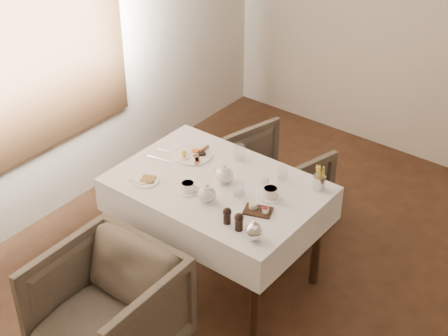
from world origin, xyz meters
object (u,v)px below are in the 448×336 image
teapot_centre (224,174)px  armchair_far (271,180)px  breakfast_plate (194,154)px  armchair_near (108,309)px  table (218,198)px

teapot_centre → armchair_far: bearing=102.4°
breakfast_plate → armchair_near: bearing=-55.3°
breakfast_plate → teapot_centre: teapot_centre is taller
armchair_far → breakfast_plate: bearing=85.8°
table → teapot_centre: (0.03, 0.03, 0.18)m
armchair_far → breakfast_plate: breakfast_plate is taller
table → armchair_far: size_ratio=1.87×
table → armchair_near: (-0.09, -0.91, -0.30)m
armchair_near → breakfast_plate: breakfast_plate is taller
teapot_centre → table: bearing=-125.0°
armchair_near → breakfast_plate: 1.17m
table → teapot_centre: size_ratio=8.36×
breakfast_plate → table: bearing=-3.8°
table → teapot_centre: teapot_centre is taller
armchair_near → teapot_centre: teapot_centre is taller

